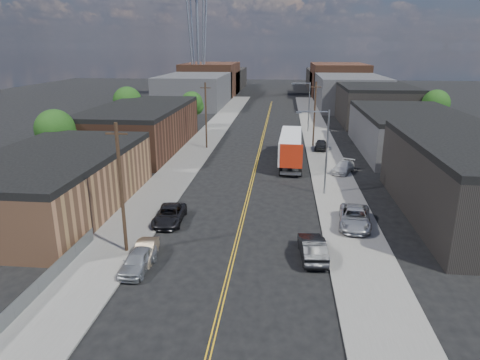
% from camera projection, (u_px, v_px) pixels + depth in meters
% --- Properties ---
extents(ground, '(260.00, 260.00, 0.00)m').
position_uv_depth(ground, '(264.00, 131.00, 79.43)').
color(ground, black).
rests_on(ground, ground).
extents(centerline, '(0.32, 120.00, 0.01)m').
position_uv_depth(centerline, '(260.00, 150.00, 65.19)').
color(centerline, gold).
rests_on(centerline, ground).
extents(sidewalk_left, '(5.00, 140.00, 0.15)m').
position_uv_depth(sidewalk_left, '(198.00, 148.00, 66.09)').
color(sidewalk_left, slate).
rests_on(sidewalk_left, ground).
extents(sidewalk_right, '(5.00, 140.00, 0.15)m').
position_uv_depth(sidewalk_right, '(323.00, 151.00, 64.25)').
color(sidewalk_right, slate).
rests_on(sidewalk_right, ground).
extents(warehouse_tan, '(12.00, 22.00, 5.60)m').
position_uv_depth(warehouse_tan, '(54.00, 182.00, 40.46)').
color(warehouse_tan, '#916143').
rests_on(warehouse_tan, ground).
extents(warehouse_brown, '(12.00, 26.00, 6.60)m').
position_uv_depth(warehouse_brown, '(142.00, 127.00, 65.00)').
color(warehouse_brown, '#4D2D1F').
rests_on(warehouse_brown, ground).
extents(industrial_right_b, '(14.00, 24.00, 6.10)m').
position_uv_depth(industrial_right_b, '(409.00, 131.00, 63.10)').
color(industrial_right_b, '#373739').
rests_on(industrial_right_b, ground).
extents(industrial_right_c, '(14.00, 22.00, 7.60)m').
position_uv_depth(industrial_right_c, '(375.00, 104.00, 87.56)').
color(industrial_right_c, black).
rests_on(industrial_right_c, ground).
extents(skyline_left_a, '(16.00, 30.00, 8.00)m').
position_uv_depth(skyline_left_a, '(196.00, 90.00, 113.40)').
color(skyline_left_a, '#373739').
rests_on(skyline_left_a, ground).
extents(skyline_right_a, '(16.00, 30.00, 8.00)m').
position_uv_depth(skyline_right_a, '(349.00, 92.00, 109.53)').
color(skyline_right_a, '#373739').
rests_on(skyline_right_a, ground).
extents(skyline_left_b, '(16.00, 26.00, 10.00)m').
position_uv_depth(skyline_left_b, '(211.00, 79.00, 136.84)').
color(skyline_left_b, '#4D2D1F').
rests_on(skyline_left_b, ground).
extents(skyline_right_b, '(16.00, 26.00, 10.00)m').
position_uv_depth(skyline_right_b, '(338.00, 80.00, 132.97)').
color(skyline_right_b, '#4D2D1F').
rests_on(skyline_right_b, ground).
extents(skyline_left_c, '(16.00, 40.00, 7.00)m').
position_uv_depth(skyline_left_c, '(220.00, 79.00, 156.27)').
color(skyline_left_c, black).
rests_on(skyline_left_c, ground).
extents(skyline_right_c, '(16.00, 40.00, 7.00)m').
position_uv_depth(skyline_right_c, '(331.00, 80.00, 152.41)').
color(skyline_right_c, black).
rests_on(skyline_right_c, ground).
extents(streetlight_near, '(3.39, 0.25, 9.00)m').
position_uv_depth(streetlight_near, '(323.00, 146.00, 43.88)').
color(streetlight_near, gray).
rests_on(streetlight_near, ground).
extents(streetlight_far, '(3.39, 0.25, 9.00)m').
position_uv_depth(streetlight_far, '(307.00, 103.00, 77.11)').
color(streetlight_far, gray).
rests_on(streetlight_far, ground).
extents(utility_pole_left_near, '(1.60, 0.26, 10.00)m').
position_uv_depth(utility_pole_left_near, '(121.00, 188.00, 31.22)').
color(utility_pole_left_near, black).
rests_on(utility_pole_left_near, ground).
extents(utility_pole_left_far, '(1.60, 0.26, 10.00)m').
position_uv_depth(utility_pole_left_far, '(206.00, 115.00, 64.45)').
color(utility_pole_left_far, black).
rests_on(utility_pole_left_far, ground).
extents(utility_pole_right, '(1.60, 0.26, 10.00)m').
position_uv_depth(utility_pole_right, '(315.00, 114.00, 65.71)').
color(utility_pole_right, black).
rests_on(utility_pole_right, ground).
extents(chainlink_fence, '(0.05, 16.00, 1.22)m').
position_uv_depth(chainlink_fence, '(38.00, 288.00, 26.71)').
color(chainlink_fence, slate).
rests_on(chainlink_fence, ground).
extents(tree_left_near, '(4.85, 4.76, 7.91)m').
position_uv_depth(tree_left_near, '(56.00, 132.00, 51.72)').
color(tree_left_near, black).
rests_on(tree_left_near, ground).
extents(tree_left_mid, '(5.10, 5.04, 8.37)m').
position_uv_depth(tree_left_mid, '(128.00, 103.00, 75.36)').
color(tree_left_mid, black).
rests_on(tree_left_mid, ground).
extents(tree_left_far, '(4.35, 4.20, 6.97)m').
position_uv_depth(tree_left_far, '(192.00, 104.00, 81.32)').
color(tree_left_far, black).
rests_on(tree_left_far, ground).
extents(tree_right_far, '(4.85, 4.76, 7.91)m').
position_uv_depth(tree_right_far, '(436.00, 105.00, 74.98)').
color(tree_right_far, black).
rests_on(tree_right_far, ground).
extents(semi_truck, '(3.13, 15.76, 4.11)m').
position_uv_depth(semi_truck, '(290.00, 145.00, 57.82)').
color(semi_truck, silver).
rests_on(semi_truck, ground).
extents(car_left_a, '(1.92, 4.38, 1.47)m').
position_uv_depth(car_left_a, '(138.00, 261.00, 29.90)').
color(car_left_a, '#B2B5B7').
rests_on(car_left_a, ground).
extents(car_left_b, '(1.72, 4.03, 1.29)m').
position_uv_depth(car_left_b, '(145.00, 251.00, 31.51)').
color(car_left_b, '#857057').
rests_on(car_left_b, ground).
extents(car_left_c, '(2.62, 5.29, 1.44)m').
position_uv_depth(car_left_c, '(169.00, 215.00, 38.07)').
color(car_left_c, black).
rests_on(car_left_c, ground).
extents(car_right_oncoming, '(2.13, 5.12, 1.65)m').
position_uv_depth(car_right_oncoming, '(312.00, 248.00, 31.63)').
color(car_right_oncoming, black).
rests_on(car_right_oncoming, ground).
extents(car_right_lot_a, '(3.31, 5.95, 1.58)m').
position_uv_depth(car_right_lot_a, '(355.00, 217.00, 36.92)').
color(car_right_lot_a, '#B6B8BC').
rests_on(car_right_lot_a, sidewalk_right).
extents(car_right_lot_b, '(3.60, 4.95, 1.33)m').
position_uv_depth(car_right_lot_b, '(343.00, 167.00, 52.73)').
color(car_right_lot_b, silver).
rests_on(car_right_lot_b, sidewalk_right).
extents(car_right_lot_c, '(2.20, 4.41, 1.44)m').
position_uv_depth(car_right_lot_c, '(321.00, 145.00, 64.40)').
color(car_right_lot_c, black).
rests_on(car_right_lot_c, sidewalk_right).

